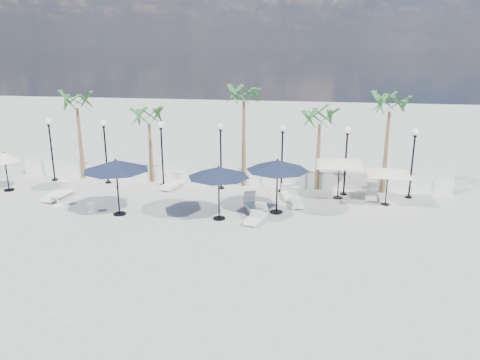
% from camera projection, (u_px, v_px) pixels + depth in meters
% --- Properties ---
extents(ground, '(100.00, 100.00, 0.00)m').
position_uv_depth(ground, '(192.00, 231.00, 21.13)').
color(ground, gray).
rests_on(ground, ground).
extents(balustrade, '(26.00, 0.30, 1.01)m').
position_uv_depth(balustrade, '(224.00, 176.00, 28.10)').
color(balustrade, silver).
rests_on(balustrade, ground).
extents(lamppost_0, '(0.36, 0.36, 3.84)m').
position_uv_depth(lamppost_0, '(50.00, 141.00, 28.22)').
color(lamppost_0, black).
rests_on(lamppost_0, ground).
extents(lamppost_1, '(0.36, 0.36, 3.84)m').
position_uv_depth(lamppost_1, '(105.00, 143.00, 27.67)').
color(lamppost_1, black).
rests_on(lamppost_1, ground).
extents(lamppost_2, '(0.36, 0.36, 3.84)m').
position_uv_depth(lamppost_2, '(162.00, 145.00, 27.13)').
color(lamppost_2, black).
rests_on(lamppost_2, ground).
extents(lamppost_3, '(0.36, 0.36, 3.84)m').
position_uv_depth(lamppost_3, '(221.00, 147.00, 26.59)').
color(lamppost_3, black).
rests_on(lamppost_3, ground).
extents(lamppost_4, '(0.36, 0.36, 3.84)m').
position_uv_depth(lamppost_4, '(282.00, 149.00, 26.04)').
color(lamppost_4, black).
rests_on(lamppost_4, ground).
extents(lamppost_5, '(0.36, 0.36, 3.84)m').
position_uv_depth(lamppost_5, '(346.00, 151.00, 25.50)').
color(lamppost_5, black).
rests_on(lamppost_5, ground).
extents(lamppost_6, '(0.36, 0.36, 3.84)m').
position_uv_depth(lamppost_6, '(413.00, 154.00, 24.95)').
color(lamppost_6, black).
rests_on(lamppost_6, ground).
extents(palm_0, '(2.60, 2.60, 5.50)m').
position_uv_depth(palm_0, '(77.00, 106.00, 28.17)').
color(palm_0, brown).
rests_on(palm_0, ground).
extents(palm_1, '(2.60, 2.60, 4.70)m').
position_uv_depth(palm_1, '(149.00, 120.00, 27.69)').
color(palm_1, brown).
rests_on(palm_1, ground).
extents(palm_2, '(2.60, 2.60, 6.10)m').
position_uv_depth(palm_2, '(244.00, 99.00, 26.42)').
color(palm_2, brown).
rests_on(palm_2, ground).
extents(palm_3, '(2.60, 2.60, 4.90)m').
position_uv_depth(palm_3, '(320.00, 122.00, 26.08)').
color(palm_3, brown).
rests_on(palm_3, ground).
extents(palm_4, '(2.60, 2.60, 5.70)m').
position_uv_depth(palm_4, '(390.00, 109.00, 25.28)').
color(palm_4, brown).
rests_on(palm_4, ground).
extents(lounger_1, '(1.02, 2.08, 0.75)m').
position_uv_depth(lounger_1, '(173.00, 184.00, 27.39)').
color(lounger_1, white).
rests_on(lounger_1, ground).
extents(lounger_2, '(0.86, 2.08, 0.76)m').
position_uv_depth(lounger_2, '(57.00, 194.00, 25.50)').
color(lounger_2, white).
rests_on(lounger_2, ground).
extents(lounger_3, '(1.27, 2.07, 0.74)m').
position_uv_depth(lounger_3, '(253.00, 206.00, 23.64)').
color(lounger_3, white).
rests_on(lounger_3, ground).
extents(lounger_4, '(0.90, 1.71, 0.61)m').
position_uv_depth(lounger_4, '(287.00, 195.00, 25.54)').
color(lounger_4, white).
rests_on(lounger_4, ground).
extents(lounger_5, '(1.00, 1.95, 0.70)m').
position_uv_depth(lounger_5, '(256.00, 216.00, 22.23)').
color(lounger_5, white).
rests_on(lounger_5, ground).
extents(lounger_6, '(0.83, 1.93, 0.70)m').
position_uv_depth(lounger_6, '(371.00, 193.00, 25.64)').
color(lounger_6, white).
rests_on(lounger_6, ground).
extents(lounger_7, '(1.00, 1.98, 0.71)m').
position_uv_depth(lounger_7, '(295.00, 200.00, 24.51)').
color(lounger_7, white).
rests_on(lounger_7, ground).
extents(side_table_0, '(0.46, 0.46, 0.45)m').
position_uv_depth(side_table_0, '(92.00, 207.00, 23.46)').
color(side_table_0, white).
rests_on(side_table_0, ground).
extents(side_table_1, '(0.58, 0.58, 0.56)m').
position_uv_depth(side_table_1, '(57.00, 199.00, 24.36)').
color(side_table_1, white).
rests_on(side_table_1, ground).
extents(side_table_2, '(0.58, 0.58, 0.56)m').
position_uv_depth(side_table_2, '(366.00, 192.00, 25.63)').
color(side_table_2, white).
rests_on(side_table_2, ground).
extents(parasol_navy_left, '(3.21, 3.21, 2.84)m').
position_uv_depth(parasol_navy_left, '(116.00, 166.00, 22.47)').
color(parasol_navy_left, black).
rests_on(parasol_navy_left, ground).
extents(parasol_navy_mid, '(2.97, 2.97, 2.66)m').
position_uv_depth(parasol_navy_mid, '(219.00, 172.00, 21.91)').
color(parasol_navy_mid, black).
rests_on(parasol_navy_mid, ground).
extents(parasol_navy_right, '(3.10, 3.10, 2.78)m').
position_uv_depth(parasol_navy_right, '(278.00, 165.00, 22.73)').
color(parasol_navy_right, black).
rests_on(parasol_navy_right, ground).
extents(parasol_cream_sq_a, '(4.37, 4.37, 2.14)m').
position_uv_depth(parasol_cream_sq_a, '(388.00, 168.00, 24.00)').
color(parasol_cream_sq_a, black).
rests_on(parasol_cream_sq_a, ground).
extents(parasol_cream_sq_b, '(4.86, 4.86, 2.43)m').
position_uv_depth(parasol_cream_sq_b, '(340.00, 158.00, 24.96)').
color(parasol_cream_sq_b, black).
rests_on(parasol_cream_sq_b, ground).
extents(parasol_cream_small, '(1.86, 1.86, 2.29)m').
position_uv_depth(parasol_cream_small, '(4.00, 157.00, 26.38)').
color(parasol_cream_small, black).
rests_on(parasol_cream_small, ground).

